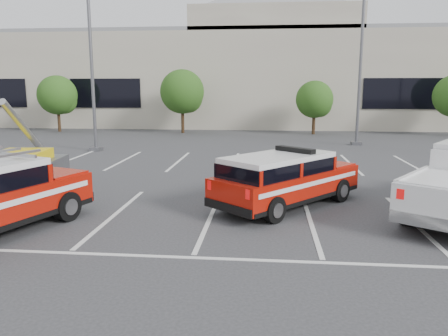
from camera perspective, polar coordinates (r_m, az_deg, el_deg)
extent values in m
plane|color=#303033|center=(12.01, -1.82, -6.53)|extent=(120.00, 120.00, 0.00)
cube|color=silver|center=(16.34, 0.22, -1.89)|extent=(23.00, 15.00, 0.01)
cube|color=beige|center=(43.41, 3.71, 11.17)|extent=(60.00, 15.00, 8.00)
cube|color=gray|center=(43.65, 3.78, 16.63)|extent=(60.00, 15.00, 0.30)
cube|color=beige|center=(42.24, 6.57, 17.95)|extent=(14.00, 12.00, 2.00)
cylinder|color=#3F2B19|center=(37.34, -20.74, 5.76)|extent=(0.24, 0.24, 1.67)
sphere|color=#204612|center=(37.24, -20.94, 8.89)|extent=(3.07, 3.07, 3.07)
sphere|color=#204612|center=(37.26, -20.20, 8.22)|extent=(2.05, 2.05, 2.05)
cylinder|color=#3F2B19|center=(34.11, -5.41, 6.13)|extent=(0.24, 0.24, 1.84)
sphere|color=#204612|center=(34.01, -5.48, 9.90)|extent=(3.37, 3.37, 3.37)
sphere|color=#204612|center=(34.15, -4.73, 9.06)|extent=(2.24, 2.24, 2.24)
cylinder|color=#3F2B19|center=(33.68, 11.62, 5.63)|extent=(0.24, 0.24, 1.51)
sphere|color=#204612|center=(33.58, 11.74, 8.77)|extent=(2.77, 2.77, 2.77)
sphere|color=#204612|center=(33.84, 12.36, 8.05)|extent=(1.85, 1.85, 1.85)
cube|color=#59595E|center=(25.47, -16.35, 2.40)|extent=(0.60, 0.60, 0.20)
cylinder|color=#59595E|center=(25.28, -16.94, 13.46)|extent=(0.18, 0.18, 10.00)
cube|color=#59595E|center=(28.14, 16.87, 3.11)|extent=(0.60, 0.60, 0.20)
cylinder|color=#59595E|center=(27.97, 17.42, 13.11)|extent=(0.18, 0.18, 10.00)
cube|color=#9D1207|center=(13.18, 8.28, -2.01)|extent=(4.61, 4.92, 0.76)
cube|color=black|center=(12.73, 7.09, 0.21)|extent=(3.56, 3.74, 0.40)
cube|color=silver|center=(12.68, 7.12, 1.41)|extent=(3.48, 3.66, 0.14)
cube|color=black|center=(13.26, 9.27, 2.38)|extent=(1.17, 1.07, 0.14)
cube|color=#59595E|center=(16.09, -25.06, -1.17)|extent=(2.52, 3.72, 1.07)
cube|color=gold|center=(15.97, -25.25, 1.22)|extent=(1.79, 2.30, 0.39)
cylinder|color=#A5A5A8|center=(16.40, -24.67, 4.74)|extent=(0.55, 2.85, 2.09)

